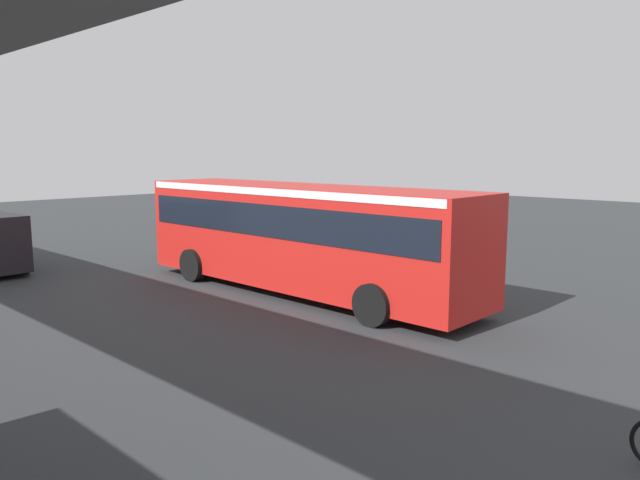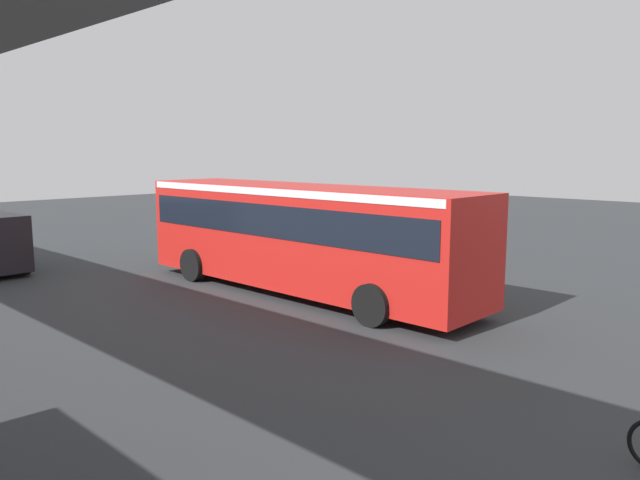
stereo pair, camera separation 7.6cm
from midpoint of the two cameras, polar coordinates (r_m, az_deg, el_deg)
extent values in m
plane|color=#2D3033|center=(19.42, -0.31, -3.90)|extent=(80.00, 80.00, 0.00)
cube|color=red|center=(17.56, -1.65, 0.48)|extent=(11.50, 2.55, 2.86)
cube|color=black|center=(17.50, -1.65, 2.15)|extent=(11.04, 2.59, 0.90)
cube|color=white|center=(17.43, -1.66, 4.76)|extent=(11.27, 2.58, 0.20)
cube|color=black|center=(21.98, -12.27, 2.78)|extent=(0.04, 2.24, 1.20)
cylinder|color=black|center=(19.77, -11.81, -2.32)|extent=(1.04, 0.30, 1.04)
cylinder|color=black|center=(21.29, -6.14, -1.44)|extent=(1.04, 0.30, 1.04)
cylinder|color=black|center=(14.43, 5.07, -6.13)|extent=(1.04, 0.30, 1.04)
cylinder|color=black|center=(16.45, 10.66, -4.44)|extent=(1.04, 0.30, 1.04)
cylinder|color=black|center=(22.82, -25.98, -2.04)|extent=(0.68, 0.22, 0.68)
cube|color=silver|center=(18.90, 13.57, -4.47)|extent=(2.00, 0.20, 0.01)
cube|color=silver|center=(21.14, 4.17, -2.90)|extent=(2.00, 0.20, 0.01)
cube|color=silver|center=(23.85, -3.25, -1.61)|extent=(2.00, 0.20, 0.01)
camera|label=1|loc=(0.04, -89.87, 0.02)|focal=33.89mm
camera|label=2|loc=(0.04, 90.13, -0.02)|focal=33.89mm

